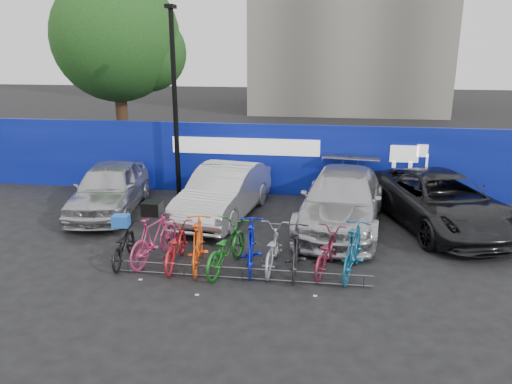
% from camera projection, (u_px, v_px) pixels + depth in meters
% --- Properties ---
extents(ground, '(100.00, 100.00, 0.00)m').
position_uv_depth(ground, '(246.00, 268.00, 11.44)').
color(ground, black).
rests_on(ground, ground).
extents(hoarding, '(22.00, 0.18, 2.40)m').
position_uv_depth(hoarding, '(275.00, 160.00, 16.79)').
color(hoarding, navy).
rests_on(hoarding, ground).
extents(tree, '(5.40, 5.20, 7.80)m').
position_uv_depth(tree, '(122.00, 41.00, 20.46)').
color(tree, '#382314').
rests_on(tree, ground).
extents(lamppost, '(0.25, 0.50, 6.11)m').
position_uv_depth(lamppost, '(175.00, 98.00, 16.07)').
color(lamppost, black).
rests_on(lamppost, ground).
extents(bike_rack, '(5.60, 0.03, 0.30)m').
position_uv_depth(bike_rack, '(242.00, 273.00, 10.82)').
color(bike_rack, '#595B60').
rests_on(bike_rack, ground).
extents(car_0, '(2.41, 4.65, 1.51)m').
position_uv_depth(car_0, '(109.00, 188.00, 15.11)').
color(car_0, '#B8B8BD').
rests_on(car_0, ground).
extents(car_1, '(2.33, 4.80, 1.51)m').
position_uv_depth(car_1, '(224.00, 192.00, 14.67)').
color(car_1, '#B9BABF').
rests_on(car_1, ground).
extents(car_2, '(2.81, 5.55, 1.54)m').
position_uv_depth(car_2, '(342.00, 200.00, 13.89)').
color(car_2, '#BBBCC1').
rests_on(car_2, ground).
extents(car_3, '(3.98, 5.90, 1.50)m').
position_uv_depth(car_3, '(441.00, 201.00, 13.87)').
color(car_3, black).
rests_on(car_3, ground).
extents(bike_0, '(0.78, 1.76, 0.89)m').
position_uv_depth(bike_0, '(123.00, 244.00, 11.65)').
color(bike_0, black).
rests_on(bike_0, ground).
extents(bike_1, '(1.01, 2.00, 1.16)m').
position_uv_depth(bike_1, '(154.00, 238.00, 11.66)').
color(bike_1, '#C9356E').
rests_on(bike_1, ground).
extents(bike_2, '(0.74, 1.86, 0.96)m').
position_uv_depth(bike_2, '(175.00, 246.00, 11.49)').
color(bike_2, red).
rests_on(bike_2, ground).
extents(bike_3, '(0.83, 2.01, 1.17)m').
position_uv_depth(bike_3, '(198.00, 243.00, 11.34)').
color(bike_3, '#FD5816').
rests_on(bike_3, ground).
extents(bike_4, '(1.14, 2.11, 1.06)m').
position_uv_depth(bike_4, '(226.00, 247.00, 11.26)').
color(bike_4, '#19691B').
rests_on(bike_4, ground).
extents(bike_5, '(0.74, 1.96, 1.15)m').
position_uv_depth(bike_5, '(251.00, 245.00, 11.28)').
color(bike_5, '#0A17AF').
rests_on(bike_5, ground).
extents(bike_6, '(0.70, 1.86, 0.97)m').
position_uv_depth(bike_6, '(272.00, 248.00, 11.32)').
color(bike_6, '#A5A6AC').
rests_on(bike_6, ground).
extents(bike_7, '(0.52, 1.82, 1.09)m').
position_uv_depth(bike_7, '(296.00, 250.00, 11.05)').
color(bike_7, '#242326').
rests_on(bike_7, ground).
extents(bike_8, '(1.06, 1.90, 0.94)m').
position_uv_depth(bike_8, '(326.00, 251.00, 11.19)').
color(bike_8, maroon).
rests_on(bike_8, ground).
extents(bike_9, '(1.02, 2.05, 1.19)m').
position_uv_depth(bike_9, '(354.00, 250.00, 10.96)').
color(bike_9, '#14577B').
rests_on(bike_9, ground).
extents(cargo_crate, '(0.41, 0.33, 0.27)m').
position_uv_depth(cargo_crate, '(121.00, 221.00, 11.48)').
color(cargo_crate, blue).
rests_on(cargo_crate, bike_0).
extents(cargo_topcase, '(0.43, 0.38, 0.31)m').
position_uv_depth(cargo_topcase, '(152.00, 208.00, 11.45)').
color(cargo_topcase, black).
rests_on(cargo_topcase, bike_1).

